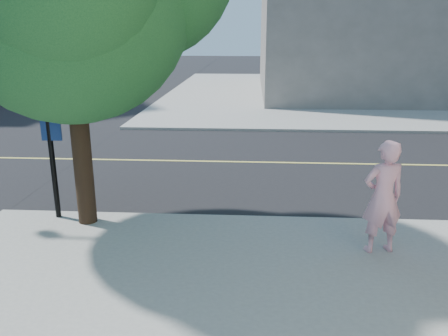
{
  "coord_description": "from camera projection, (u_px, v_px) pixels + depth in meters",
  "views": [
    {
      "loc": [
        4.38,
        -8.87,
        3.82
      ],
      "look_at": [
        3.86,
        -0.48,
        1.3
      ],
      "focal_mm": 36.35,
      "sensor_mm": 36.0,
      "label": 1
    }
  ],
  "objects": [
    {
      "name": "road_ew",
      "position": [
        111.0,
        160.0,
        14.14
      ],
      "size": [
        140.0,
        9.0,
        0.01
      ],
      "primitive_type": "cube",
      "color": "black",
      "rests_on": "ground"
    },
    {
      "name": "man_on_phone",
      "position": [
        383.0,
        197.0,
        7.73
      ],
      "size": [
        0.82,
        0.64,
        2.0
      ],
      "primitive_type": "imported",
      "rotation": [
        0.0,
        0.0,
        3.38
      ],
      "color": "#F8A8BA",
      "rests_on": "sidewalk_se"
    },
    {
      "name": "sidewalk_ne",
      "position": [
        392.0,
        92.0,
        29.57
      ],
      "size": [
        29.0,
        25.0,
        0.12
      ],
      "primitive_type": "cube",
      "color": "gray",
      "rests_on": "ground"
    },
    {
      "name": "ground",
      "position": [
        48.0,
        216.0,
        9.84
      ],
      "size": [
        140.0,
        140.0,
        0.0
      ],
      "primitive_type": "plane",
      "color": "black",
      "rests_on": "ground"
    }
  ]
}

